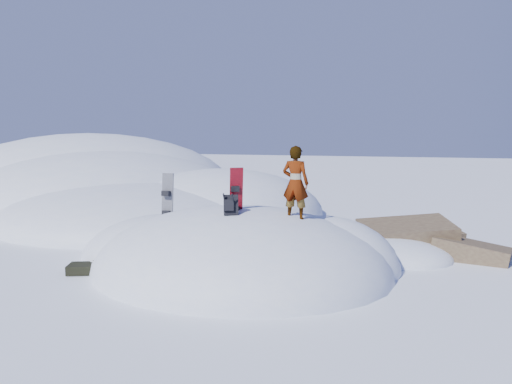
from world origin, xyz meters
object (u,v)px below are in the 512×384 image
(snowboard_red, at_px, (236,201))
(backpack, at_px, (231,205))
(snowboard_dark, at_px, (167,206))
(person, at_px, (295,183))

(snowboard_red, xyz_separation_m, backpack, (0.03, -0.40, -0.03))
(snowboard_dark, height_order, person, person)
(snowboard_dark, bearing_deg, person, -4.46)
(snowboard_red, xyz_separation_m, person, (1.33, 0.14, 0.44))
(snowboard_red, relative_size, snowboard_dark, 0.96)
(snowboard_dark, distance_m, person, 3.44)
(snowboard_dark, bearing_deg, backpack, -22.48)
(backpack, bearing_deg, snowboard_dark, 131.91)
(snowboard_red, height_order, backpack, snowboard_red)
(snowboard_red, bearing_deg, person, -24.05)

